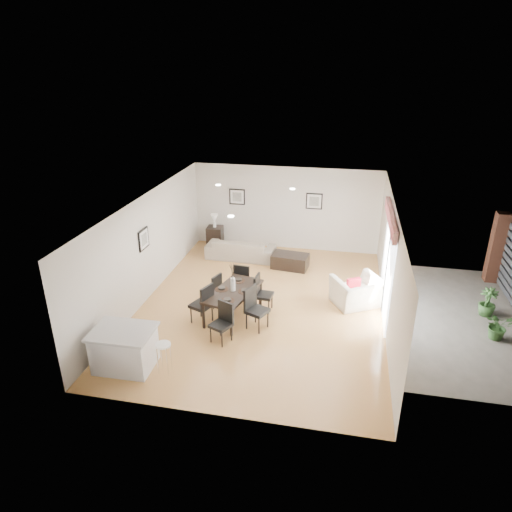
% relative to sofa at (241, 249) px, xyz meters
% --- Properties ---
extents(ground, '(8.00, 8.00, 0.00)m').
position_rel_sofa_xyz_m(ground, '(1.23, -2.84, -0.31)').
color(ground, tan).
rests_on(ground, ground).
extents(wall_back, '(6.00, 0.04, 2.70)m').
position_rel_sofa_xyz_m(wall_back, '(1.23, 1.16, 1.04)').
color(wall_back, beige).
rests_on(wall_back, ground).
extents(wall_front, '(6.00, 0.04, 2.70)m').
position_rel_sofa_xyz_m(wall_front, '(1.23, -6.84, 1.04)').
color(wall_front, beige).
rests_on(wall_front, ground).
extents(wall_left, '(0.04, 8.00, 2.70)m').
position_rel_sofa_xyz_m(wall_left, '(-1.77, -2.84, 1.04)').
color(wall_left, beige).
rests_on(wall_left, ground).
extents(wall_right, '(0.04, 8.00, 2.70)m').
position_rel_sofa_xyz_m(wall_right, '(4.23, -2.84, 1.04)').
color(wall_right, beige).
rests_on(wall_right, ground).
extents(ceiling, '(6.00, 8.00, 0.02)m').
position_rel_sofa_xyz_m(ceiling, '(1.23, -2.84, 2.39)').
color(ceiling, white).
rests_on(ceiling, wall_back).
extents(sofa, '(2.15, 0.88, 0.62)m').
position_rel_sofa_xyz_m(sofa, '(0.00, 0.00, 0.00)').
color(sofa, gray).
rests_on(sofa, ground).
extents(armchair, '(1.48, 1.43, 0.73)m').
position_rel_sofa_xyz_m(armchair, '(3.57, -2.32, 0.06)').
color(armchair, '#EEE5CE').
rests_on(armchair, ground).
extents(courtyard_plant_a, '(0.71, 0.67, 0.63)m').
position_rel_sofa_xyz_m(courtyard_plant_a, '(6.65, -3.25, 0.01)').
color(courtyard_plant_a, '#325926').
rests_on(courtyard_plant_a, ground).
extents(courtyard_plant_b, '(0.53, 0.53, 0.72)m').
position_rel_sofa_xyz_m(courtyard_plant_b, '(6.67, -2.21, 0.05)').
color(courtyard_plant_b, '#325926').
rests_on(courtyard_plant_b, ground).
extents(dining_table, '(1.22, 1.83, 0.70)m').
position_rel_sofa_xyz_m(dining_table, '(0.65, -3.49, 0.32)').
color(dining_table, black).
rests_on(dining_table, ground).
extents(dining_chair_wnear, '(0.59, 0.59, 1.01)m').
position_rel_sofa_xyz_m(dining_chair_wnear, '(0.06, -3.94, 0.25)').
color(dining_chair_wnear, black).
rests_on(dining_chair_wnear, ground).
extents(dining_chair_wfar, '(0.50, 0.50, 0.87)m').
position_rel_sofa_xyz_m(dining_chair_wfar, '(0.05, -3.10, 0.18)').
color(dining_chair_wfar, black).
rests_on(dining_chair_wfar, ground).
extents(dining_chair_enear, '(0.60, 0.60, 1.01)m').
position_rel_sofa_xyz_m(dining_chair_enear, '(1.24, -3.87, 0.25)').
color(dining_chair_enear, black).
rests_on(dining_chair_enear, ground).
extents(dining_chair_efar, '(0.45, 0.45, 0.93)m').
position_rel_sofa_xyz_m(dining_chair_efar, '(1.24, -3.07, 0.21)').
color(dining_chair_efar, black).
rests_on(dining_chair_efar, ground).
extents(dining_chair_head, '(0.55, 0.55, 0.92)m').
position_rel_sofa_xyz_m(dining_chair_head, '(0.68, -4.54, 0.20)').
color(dining_chair_head, black).
rests_on(dining_chair_head, ground).
extents(dining_chair_foot, '(0.45, 0.45, 0.93)m').
position_rel_sofa_xyz_m(dining_chair_foot, '(0.64, -2.45, 0.21)').
color(dining_chair_foot, black).
rests_on(dining_chair_foot, ground).
extents(vase, '(0.89, 1.37, 0.69)m').
position_rel_sofa_xyz_m(vase, '(0.65, -3.49, 0.67)').
color(vase, white).
rests_on(vase, dining_table).
extents(coffee_table, '(1.13, 0.76, 0.42)m').
position_rel_sofa_xyz_m(coffee_table, '(1.61, -0.42, -0.10)').
color(coffee_table, black).
rests_on(coffee_table, ground).
extents(side_table, '(0.53, 0.53, 0.67)m').
position_rel_sofa_xyz_m(side_table, '(-1.07, 0.81, 0.02)').
color(side_table, black).
rests_on(side_table, ground).
extents(table_lamp, '(0.23, 0.23, 0.44)m').
position_rel_sofa_xyz_m(table_lamp, '(-1.07, 0.81, 0.64)').
color(table_lamp, white).
rests_on(table_lamp, side_table).
extents(cushion, '(0.36, 0.28, 0.35)m').
position_rel_sofa_xyz_m(cushion, '(3.46, -2.42, 0.29)').
color(cushion, '#AE1627').
rests_on(cushion, armchair).
extents(kitchen_island, '(1.23, 0.96, 0.85)m').
position_rel_sofa_xyz_m(kitchen_island, '(-1.00, -5.86, 0.12)').
color(kitchen_island, silver).
rests_on(kitchen_island, ground).
extents(bar_stool, '(0.30, 0.30, 0.65)m').
position_rel_sofa_xyz_m(bar_stool, '(-0.16, -5.86, 0.25)').
color(bar_stool, white).
rests_on(bar_stool, ground).
extents(framed_print_back_left, '(0.52, 0.04, 0.52)m').
position_rel_sofa_xyz_m(framed_print_back_left, '(-0.37, 1.13, 1.34)').
color(framed_print_back_left, black).
rests_on(framed_print_back_left, wall_back).
extents(framed_print_back_right, '(0.52, 0.04, 0.52)m').
position_rel_sofa_xyz_m(framed_print_back_right, '(2.13, 1.13, 1.34)').
color(framed_print_back_right, black).
rests_on(framed_print_back_right, wall_back).
extents(framed_print_left_wall, '(0.04, 0.52, 0.52)m').
position_rel_sofa_xyz_m(framed_print_left_wall, '(-1.74, -3.04, 1.34)').
color(framed_print_left_wall, black).
rests_on(framed_print_left_wall, wall_left).
extents(sliding_door, '(0.12, 2.70, 2.57)m').
position_rel_sofa_xyz_m(sliding_door, '(4.18, -2.54, 1.35)').
color(sliding_door, white).
rests_on(sliding_door, wall_right).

